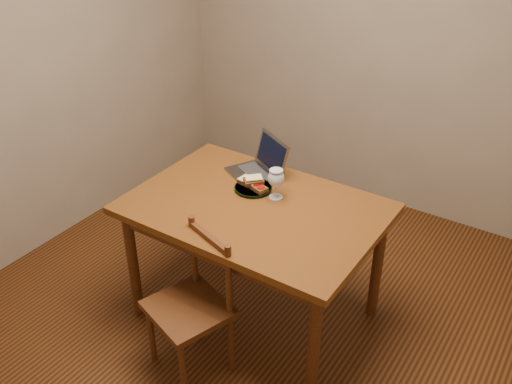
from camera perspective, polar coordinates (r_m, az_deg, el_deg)
The scene contains 11 objects.
floor at distance 3.42m, azimuth -0.01°, elevation -12.15°, with size 3.20×3.20×0.02m, color black.
back_wall at distance 4.07m, azimuth 13.06°, elevation 15.64°, with size 3.20×0.02×2.60m, color gray.
left_wall at distance 3.78m, azimuth -21.45°, elevation 13.16°, with size 0.02×3.20×2.60m, color gray.
table at distance 3.01m, azimuth -0.11°, elevation -2.73°, with size 1.30×0.90×0.74m.
chair at distance 2.86m, azimuth -6.46°, elevation -10.64°, with size 0.47×0.46×0.40m.
plate at distance 3.10m, azimuth -0.29°, elevation 0.38°, with size 0.21×0.21×0.02m, color black.
sandwich_cheese at distance 3.11m, azimuth -0.72°, elevation 1.06°, with size 0.12×0.07×0.04m, color #381E0C, non-canonical shape.
sandwich_tomato at distance 3.06m, azimuth 0.22°, elevation 0.50°, with size 0.10×0.06×0.03m, color #381E0C, non-canonical shape.
sandwich_top at distance 3.08m, azimuth -0.24°, elevation 1.20°, with size 0.11×0.06×0.03m, color #381E0C, non-canonical shape.
milk_glass at distance 2.99m, azimuth 2.01°, elevation 0.82°, with size 0.09×0.09×0.17m, color white, non-canonical shape.
laptop at distance 3.23m, azimuth 0.52°, elevation 2.75°, with size 0.38×0.37×0.21m.
Camera 1 is at (1.37, -2.08, 2.33)m, focal length 40.00 mm.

